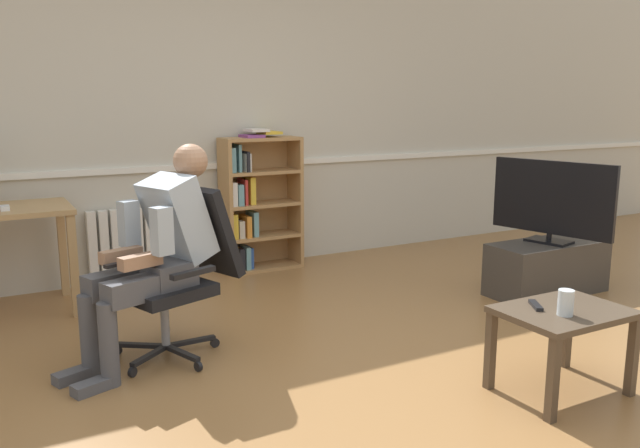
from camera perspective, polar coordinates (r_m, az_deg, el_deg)
The scene contains 12 objects.
ground_plane at distance 3.57m, azimuth 4.59°, elevation -13.70°, with size 18.00×18.00×0.00m, color olive.
back_wall at distance 5.64m, azimuth -10.32°, elevation 9.45°, with size 12.00×0.13×2.70m.
computer_mouse at distance 4.78m, azimuth -26.15°, elevation 1.28°, with size 0.06×0.10×0.03m, color white.
bookshelf at distance 5.65m, azimuth -5.82°, elevation 1.76°, with size 0.69×0.29×1.23m.
radiator at distance 5.50m, azimuth -15.33°, elevation -1.74°, with size 0.88×0.08×0.62m.
office_chair at distance 3.87m, azimuth -12.02°, elevation -3.60°, with size 0.78×0.67×0.99m.
person_seated at distance 3.74m, azimuth -14.37°, elevation -2.20°, with size 0.97×0.60×1.24m.
tv_stand at distance 5.29m, azimuth 19.47°, elevation -3.68°, with size 0.96×0.41×0.40m.
tv_screen at distance 5.19m, azimuth 19.86°, elevation 2.02°, with size 0.28×0.95×0.63m.
coffee_table at distance 3.52m, azimuth 20.73°, elevation -8.18°, with size 0.63×0.47×0.45m.
drinking_glass at distance 3.38m, azimuth 20.94°, elevation -6.53°, with size 0.08×0.08×0.13m, color silver.
spare_remote at distance 3.48m, azimuth 18.58°, elevation -6.84°, with size 0.04×0.15×0.02m, color black.
Camera 1 is at (-1.79, -2.69, 1.49)m, focal length 36.10 mm.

